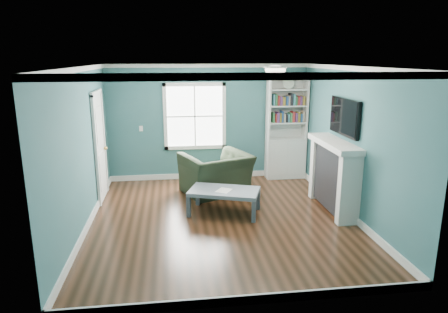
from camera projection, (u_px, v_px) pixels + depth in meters
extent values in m
plane|color=black|center=(222.00, 219.00, 6.95)|extent=(5.00, 5.00, 0.00)
plane|color=#2E6367|center=(208.00, 123.00, 9.04)|extent=(4.50, 0.00, 4.50)
plane|color=#2E6367|center=(251.00, 197.00, 4.23)|extent=(4.50, 0.00, 4.50)
plane|color=#2E6367|center=(82.00, 150.00, 6.35)|extent=(0.00, 5.00, 5.00)
plane|color=#2E6367|center=(350.00, 143.00, 6.92)|extent=(0.00, 5.00, 5.00)
plane|color=white|center=(222.00, 66.00, 6.32)|extent=(5.00, 5.00, 0.00)
cube|color=white|center=(209.00, 175.00, 9.33)|extent=(4.50, 0.03, 0.12)
cube|color=white|center=(249.00, 300.00, 4.55)|extent=(4.50, 0.03, 0.12)
cube|color=white|center=(89.00, 223.00, 6.66)|extent=(0.03, 5.00, 0.12)
cube|color=white|center=(344.00, 210.00, 7.22)|extent=(0.03, 5.00, 0.12)
cube|color=white|center=(208.00, 66.00, 8.72)|extent=(4.50, 0.04, 0.08)
cube|color=white|center=(253.00, 77.00, 3.95)|extent=(4.50, 0.04, 0.08)
cube|color=white|center=(76.00, 70.00, 6.05)|extent=(0.04, 5.00, 0.08)
cube|color=white|center=(355.00, 69.00, 6.61)|extent=(0.04, 5.00, 0.08)
cube|color=white|center=(195.00, 116.00, 8.96)|extent=(1.24, 0.01, 1.34)
cube|color=white|center=(165.00, 117.00, 8.86)|extent=(0.08, 0.06, 1.50)
cube|color=white|center=(224.00, 116.00, 9.03)|extent=(0.08, 0.06, 1.50)
cube|color=white|center=(195.00, 147.00, 9.12)|extent=(1.40, 0.06, 0.08)
cube|color=white|center=(194.00, 84.00, 8.78)|extent=(1.40, 0.06, 0.08)
cube|color=white|center=(195.00, 116.00, 8.95)|extent=(1.24, 0.03, 0.03)
cube|color=white|center=(195.00, 116.00, 8.95)|extent=(0.03, 0.03, 1.34)
cube|color=silver|center=(285.00, 159.00, 9.27)|extent=(0.90, 0.35, 0.90)
cube|color=silver|center=(268.00, 110.00, 8.94)|extent=(0.04, 0.35, 1.40)
cube|color=silver|center=(305.00, 109.00, 9.05)|extent=(0.04, 0.35, 1.40)
cube|color=silver|center=(285.00, 108.00, 9.15)|extent=(0.90, 0.02, 1.40)
cube|color=silver|center=(288.00, 79.00, 8.83)|extent=(0.90, 0.35, 0.04)
cube|color=silver|center=(286.00, 139.00, 9.16)|extent=(0.84, 0.33, 0.03)
cube|color=silver|center=(286.00, 122.00, 9.07)|extent=(0.84, 0.33, 0.03)
cube|color=silver|center=(287.00, 106.00, 8.97)|extent=(0.84, 0.33, 0.03)
cube|color=silver|center=(288.00, 90.00, 8.89)|extent=(0.84, 0.33, 0.03)
cube|color=#33723F|center=(287.00, 117.00, 9.02)|extent=(0.70, 0.25, 0.22)
cube|color=maroon|center=(288.00, 100.00, 8.92)|extent=(0.70, 0.25, 0.22)
cylinder|color=beige|center=(289.00, 83.00, 8.80)|extent=(0.26, 0.06, 0.26)
cube|color=black|center=(334.00, 178.00, 7.26)|extent=(0.30, 1.20, 1.10)
cube|color=black|center=(332.00, 189.00, 7.31)|extent=(0.22, 0.65, 0.70)
cube|color=silver|center=(349.00, 190.00, 6.62)|extent=(0.36, 0.16, 1.20)
cube|color=silver|center=(320.00, 168.00, 7.90)|extent=(0.36, 0.16, 1.20)
cube|color=silver|center=(335.00, 143.00, 7.10)|extent=(0.44, 1.58, 0.10)
cube|color=black|center=(345.00, 117.00, 7.00)|extent=(0.06, 1.10, 0.65)
cube|color=silver|center=(100.00, 148.00, 7.77)|extent=(0.04, 0.80, 2.05)
cube|color=white|center=(96.00, 153.00, 7.34)|extent=(0.05, 0.08, 2.13)
cube|color=white|center=(104.00, 143.00, 8.20)|extent=(0.05, 0.08, 2.13)
cube|color=white|center=(96.00, 93.00, 7.51)|extent=(0.05, 0.98, 0.08)
sphere|color=#BF8C3F|center=(106.00, 148.00, 8.08)|extent=(0.07, 0.07, 0.07)
ellipsoid|color=white|center=(275.00, 70.00, 6.54)|extent=(0.34, 0.34, 0.15)
cylinder|color=white|center=(275.00, 67.00, 6.53)|extent=(0.38, 0.38, 0.03)
cube|color=white|center=(141.00, 129.00, 8.86)|extent=(0.08, 0.01, 0.12)
imported|color=black|center=(216.00, 167.00, 8.16)|extent=(1.50, 1.25, 1.12)
cube|color=#474C55|center=(189.00, 207.00, 7.01)|extent=(0.08, 0.08, 0.38)
cube|color=#474C55|center=(254.00, 212.00, 6.78)|extent=(0.08, 0.08, 0.38)
cube|color=#474C55|center=(198.00, 195.00, 7.58)|extent=(0.08, 0.08, 0.38)
cube|color=#474C55|center=(258.00, 200.00, 7.35)|extent=(0.08, 0.08, 0.38)
cube|color=slate|center=(224.00, 191.00, 7.13)|extent=(1.37, 1.03, 0.07)
cube|color=white|center=(224.00, 190.00, 7.07)|extent=(0.34, 0.36, 0.00)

